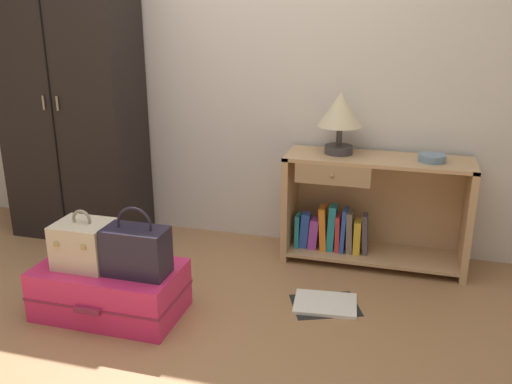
{
  "coord_description": "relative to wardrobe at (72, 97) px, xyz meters",
  "views": [
    {
      "loc": [
        1.06,
        -2.03,
        1.53
      ],
      "look_at": [
        0.26,
        0.79,
        0.55
      ],
      "focal_mm": 39.05,
      "sensor_mm": 36.0,
      "label": 1
    }
  ],
  "objects": [
    {
      "name": "bowl",
      "position": [
        2.33,
        0.03,
        -0.25
      ],
      "size": [
        0.16,
        0.16,
        0.04
      ],
      "primitive_type": "cylinder",
      "color": "slate",
      "rests_on": "bookshelf"
    },
    {
      "name": "wardrobe",
      "position": [
        0.0,
        0.0,
        0.0
      ],
      "size": [
        0.88,
        0.47,
        1.91
      ],
      "color": "black",
      "rests_on": "ground_plane"
    },
    {
      "name": "table_lamp",
      "position": [
        1.78,
        0.07,
        -0.03
      ],
      "size": [
        0.27,
        0.27,
        0.37
      ],
      "color": "#3D3838",
      "rests_on": "bookshelf"
    },
    {
      "name": "suitcase_large",
      "position": [
        0.76,
        -0.96,
        -0.82
      ],
      "size": [
        0.75,
        0.44,
        0.27
      ],
      "color": "#DB2860",
      "rests_on": "ground_plane"
    },
    {
      "name": "back_wall",
      "position": [
        1.14,
        0.3,
        0.34
      ],
      "size": [
        6.4,
        0.1,
        2.6
      ],
      "primitive_type": "cube",
      "color": "beige",
      "rests_on": "ground_plane"
    },
    {
      "name": "bookshelf",
      "position": [
        1.98,
        0.06,
        -0.62
      ],
      "size": [
        1.11,
        0.37,
        0.68
      ],
      "color": "tan",
      "rests_on": "ground_plane"
    },
    {
      "name": "ground_plane",
      "position": [
        1.14,
        -1.2,
        -0.96
      ],
      "size": [
        9.0,
        9.0,
        0.0
      ],
      "primitive_type": "plane",
      "color": "#9E7047"
    },
    {
      "name": "train_case",
      "position": [
        0.64,
        -0.97,
        -0.57
      ],
      "size": [
        0.27,
        0.24,
        0.3
      ],
      "color": "beige",
      "rests_on": "suitcase_large"
    },
    {
      "name": "bottle",
      "position": [
        0.28,
        -0.87,
        -0.88
      ],
      "size": [
        0.07,
        0.07,
        0.17
      ],
      "color": "white",
      "rests_on": "ground_plane"
    },
    {
      "name": "handbag",
      "position": [
        0.94,
        -0.99,
        -0.56
      ],
      "size": [
        0.31,
        0.17,
        0.35
      ],
      "color": "#231E2D",
      "rests_on": "suitcase_large"
    },
    {
      "name": "open_book_on_floor",
      "position": [
        1.83,
        -0.59,
        -0.95
      ],
      "size": [
        0.43,
        0.38,
        0.02
      ],
      "color": "white",
      "rests_on": "ground_plane"
    }
  ]
}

